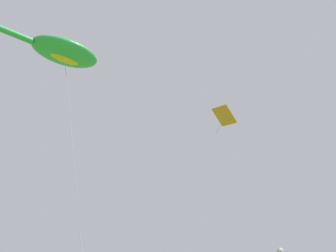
{
  "coord_description": "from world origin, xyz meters",
  "views": [
    {
      "loc": [
        -10.07,
        -1.07,
        1.49
      ],
      "look_at": [
        1.81,
        6.3,
        6.29
      ],
      "focal_mm": 39.16,
      "sensor_mm": 36.0,
      "label": 1
    }
  ],
  "objects": [
    {
      "name": "big_show_kite",
      "position": [
        1.24,
        12.56,
        11.41
      ],
      "size": [
        9.09,
        4.57,
        11.87
      ],
      "rotation": [
        0.0,
        0.0,
        -0.22
      ],
      "color": "green",
      "rests_on": "ground"
    },
    {
      "name": "small_kite_streamer_purple",
      "position": [
        5.52,
        5.47,
        7.6
      ],
      "size": [
        5.11,
        2.0,
        8.24
      ],
      "rotation": [
        0.0,
        0.0,
        -0.32
      ],
      "color": "orange",
      "rests_on": "ground"
    }
  ]
}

